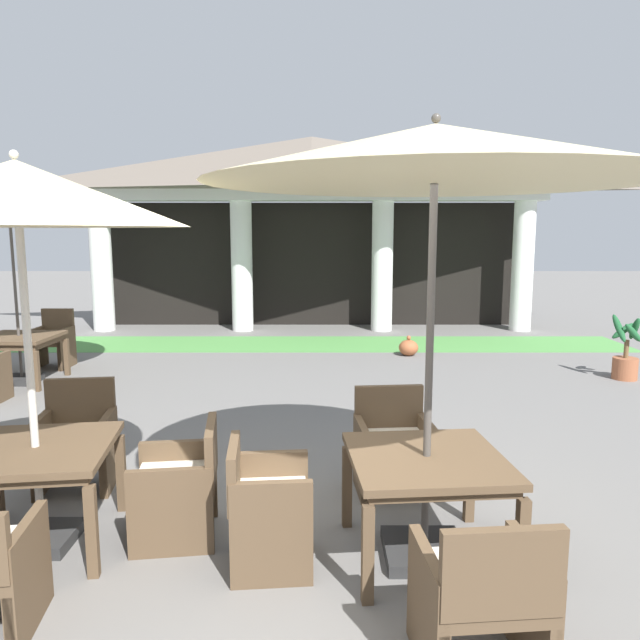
{
  "coord_description": "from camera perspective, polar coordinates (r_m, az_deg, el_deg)",
  "views": [
    {
      "loc": [
        0.18,
        -3.75,
        2.21
      ],
      "look_at": [
        0.15,
        2.74,
        1.24
      ],
      "focal_mm": 33.17,
      "sensor_mm": 36.0,
      "label": 1
    }
  ],
  "objects": [
    {
      "name": "patio_umbrella_mid_left",
      "position": [
        9.59,
        -27.55,
        9.14
      ],
      "size": [
        2.93,
        2.93,
        2.75
      ],
      "color": "#2D2D2D",
      "rests_on": "ground"
    },
    {
      "name": "patio_table_mid_left",
      "position": [
        9.72,
        -26.8,
        -1.87
      ],
      "size": [
        1.03,
        1.03,
        0.71
      ],
      "rotation": [
        0.0,
        0.0,
        -0.02
      ],
      "color": "brown",
      "rests_on": "ground"
    },
    {
      "name": "patio_chair_near_foreground_north",
      "position": [
        5.64,
        -22.19,
        -10.64
      ],
      "size": [
        0.67,
        0.59,
        0.92
      ],
      "rotation": [
        0.0,
        0.0,
        -3.01
      ],
      "color": "brown",
      "rests_on": "ground"
    },
    {
      "name": "potted_palm_right_edge",
      "position": [
        10.05,
        27.61,
        -3.27
      ],
      "size": [
        0.41,
        0.42,
        1.0
      ],
      "color": "#995638",
      "rests_on": "ground"
    },
    {
      "name": "patio_table_mid_right",
      "position": [
        4.15,
        10.44,
        -13.9
      ],
      "size": [
        1.1,
        1.1,
        0.73
      ],
      "rotation": [
        0.0,
        0.0,
        0.09
      ],
      "color": "brown",
      "rests_on": "ground"
    },
    {
      "name": "terracotta_urn",
      "position": [
        10.77,
        8.76,
        -2.65
      ],
      "size": [
        0.35,
        0.35,
        0.37
      ],
      "color": "#9E5633",
      "rests_on": "ground"
    },
    {
      "name": "patio_table_near_foreground",
      "position": [
        4.68,
        -25.47,
        -11.97
      ],
      "size": [
        1.13,
        1.13,
        0.73
      ],
      "rotation": [
        0.0,
        0.0,
        0.13
      ],
      "color": "brown",
      "rests_on": "ground"
    },
    {
      "name": "patio_chair_mid_left_north",
      "position": [
        10.66,
        -24.13,
        -1.91
      ],
      "size": [
        0.56,
        0.59,
        0.94
      ],
      "rotation": [
        0.0,
        0.0,
        -3.16
      ],
      "color": "brown",
      "rests_on": "ground"
    },
    {
      "name": "lawn_strip",
      "position": [
        11.77,
        -0.64,
        -2.31
      ],
      "size": [
        12.42,
        1.69,
        0.01
      ],
      "primitive_type": "cube",
      "color": "#519347",
      "rests_on": "ground"
    },
    {
      "name": "patio_umbrella_near_foreground",
      "position": [
        4.42,
        -26.97,
        10.53
      ],
      "size": [
        2.22,
        2.22,
        2.74
      ],
      "color": "#2D2D2D",
      "rests_on": "ground"
    },
    {
      "name": "patio_chair_mid_right_west",
      "position": [
        4.11,
        -4.99,
        -17.37
      ],
      "size": [
        0.57,
        0.61,
        0.85
      ],
      "rotation": [
        0.0,
        0.0,
        -1.49
      ],
      "color": "brown",
      "rests_on": "ground"
    },
    {
      "name": "patio_umbrella_mid_right",
      "position": [
        3.87,
        11.27,
        15.11
      ],
      "size": [
        2.92,
        2.92,
        2.93
      ],
      "color": "#2D2D2D",
      "rests_on": "ground"
    },
    {
      "name": "patio_chair_near_foreground_east",
      "position": [
        4.57,
        -13.13,
        -15.18
      ],
      "size": [
        0.66,
        0.68,
        0.84
      ],
      "rotation": [
        0.0,
        0.0,
        -4.58
      ],
      "color": "brown",
      "rests_on": "ground"
    },
    {
      "name": "patio_chair_mid_right_north",
      "position": [
        5.21,
        7.24,
        -11.75
      ],
      "size": [
        0.66,
        0.55,
        0.87
      ],
      "rotation": [
        0.0,
        0.0,
        -3.06
      ],
      "color": "brown",
      "rests_on": "ground"
    },
    {
      "name": "background_pavilion",
      "position": [
        13.36,
        -0.55,
        13.0
      ],
      "size": [
        10.62,
        2.63,
        4.25
      ],
      "color": "white",
      "rests_on": "ground"
    },
    {
      "name": "patio_chair_mid_right_south",
      "position": [
        3.34,
        15.6,
        -24.32
      ],
      "size": [
        0.64,
        0.63,
        0.89
      ],
      "rotation": [
        0.0,
        0.0,
        0.09
      ],
      "color": "brown",
      "rests_on": "ground"
    },
    {
      "name": "ground_plane",
      "position": [
        4.35,
        -2.32,
        -21.99
      ],
      "size": [
        60.0,
        60.0,
        0.0
      ],
      "primitive_type": "plane",
      "color": "slate"
    }
  ]
}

